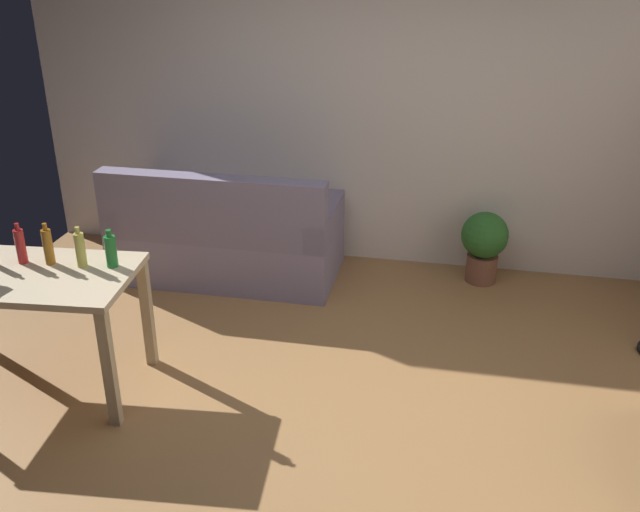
{
  "coord_description": "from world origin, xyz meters",
  "views": [
    {
      "loc": [
        0.87,
        -3.28,
        2.52
      ],
      "look_at": [
        0.1,
        0.5,
        0.75
      ],
      "focal_mm": 39.92,
      "sensor_mm": 36.0,
      "label": 1
    }
  ],
  "objects_px": {
    "couch": "(226,240)",
    "bottle_green": "(111,251)",
    "bottle_red": "(20,246)",
    "bottle_squat": "(80,249)",
    "potted_plant": "(484,242)",
    "bottle_amber": "(48,246)",
    "desk": "(29,290)"
  },
  "relations": [
    {
      "from": "potted_plant",
      "to": "bottle_squat",
      "type": "distance_m",
      "value": 3.0
    },
    {
      "from": "potted_plant",
      "to": "bottle_squat",
      "type": "height_order",
      "value": "bottle_squat"
    },
    {
      "from": "couch",
      "to": "bottle_amber",
      "type": "distance_m",
      "value": 1.71
    },
    {
      "from": "couch",
      "to": "bottle_green",
      "type": "xyz_separation_m",
      "value": [
        -0.16,
        -1.49,
        0.55
      ]
    },
    {
      "from": "couch",
      "to": "potted_plant",
      "type": "xyz_separation_m",
      "value": [
        1.98,
        0.31,
        0.02
      ]
    },
    {
      "from": "potted_plant",
      "to": "bottle_amber",
      "type": "distance_m",
      "value": 3.16
    },
    {
      "from": "bottle_red",
      "to": "bottle_green",
      "type": "bearing_deg",
      "value": 6.18
    },
    {
      "from": "bottle_red",
      "to": "bottle_amber",
      "type": "height_order",
      "value": "bottle_amber"
    },
    {
      "from": "bottle_green",
      "to": "bottle_red",
      "type": "bearing_deg",
      "value": -173.82
    },
    {
      "from": "bottle_amber",
      "to": "bottle_squat",
      "type": "xyz_separation_m",
      "value": [
        0.2,
        0.01,
        -0.0
      ]
    },
    {
      "from": "desk",
      "to": "bottle_red",
      "type": "bearing_deg",
      "value": 121.94
    },
    {
      "from": "potted_plant",
      "to": "bottle_red",
      "type": "height_order",
      "value": "bottle_red"
    },
    {
      "from": "couch",
      "to": "potted_plant",
      "type": "distance_m",
      "value": 2.01
    },
    {
      "from": "couch",
      "to": "desk",
      "type": "height_order",
      "value": "couch"
    },
    {
      "from": "bottle_squat",
      "to": "bottle_red",
      "type": "bearing_deg",
      "value": -176.12
    },
    {
      "from": "desk",
      "to": "bottle_red",
      "type": "xyz_separation_m",
      "value": [
        -0.09,
        0.12,
        0.22
      ]
    },
    {
      "from": "potted_plant",
      "to": "bottle_red",
      "type": "distance_m",
      "value": 3.3
    },
    {
      "from": "potted_plant",
      "to": "bottle_squat",
      "type": "xyz_separation_m",
      "value": [
        -2.31,
        -1.83,
        0.54
      ]
    },
    {
      "from": "bottle_red",
      "to": "bottle_squat",
      "type": "xyz_separation_m",
      "value": [
        0.36,
        0.02,
        -0.0
      ]
    },
    {
      "from": "couch",
      "to": "bottle_green",
      "type": "relative_size",
      "value": 7.61
    },
    {
      "from": "bottle_amber",
      "to": "bottle_squat",
      "type": "relative_size",
      "value": 1.03
    },
    {
      "from": "couch",
      "to": "bottle_red",
      "type": "distance_m",
      "value": 1.78
    },
    {
      "from": "bottle_squat",
      "to": "bottle_green",
      "type": "distance_m",
      "value": 0.17
    },
    {
      "from": "couch",
      "to": "bottle_squat",
      "type": "bearing_deg",
      "value": 77.74
    },
    {
      "from": "potted_plant",
      "to": "bottle_amber",
      "type": "bearing_deg",
      "value": -143.83
    },
    {
      "from": "bottle_red",
      "to": "bottle_squat",
      "type": "bearing_deg",
      "value": 3.88
    },
    {
      "from": "bottle_squat",
      "to": "desk",
      "type": "bearing_deg",
      "value": -152.52
    },
    {
      "from": "bottle_squat",
      "to": "bottle_green",
      "type": "bearing_deg",
      "value": 10.99
    },
    {
      "from": "couch",
      "to": "potted_plant",
      "type": "relative_size",
      "value": 3.02
    },
    {
      "from": "bottle_green",
      "to": "bottle_squat",
      "type": "bearing_deg",
      "value": -169.01
    },
    {
      "from": "couch",
      "to": "bottle_amber",
      "type": "xyz_separation_m",
      "value": [
        -0.53,
        -1.52,
        0.56
      ]
    },
    {
      "from": "bottle_squat",
      "to": "couch",
      "type": "bearing_deg",
      "value": 77.74
    }
  ]
}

